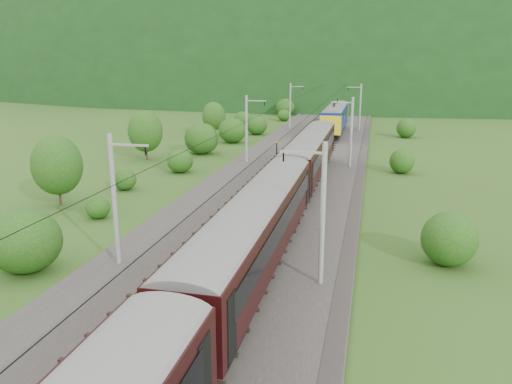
# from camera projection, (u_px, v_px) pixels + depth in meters

# --- Properties ---
(ground) EXTENTS (600.00, 600.00, 0.00)m
(ground) POSITION_uv_depth(u_px,v_px,m) (215.00, 277.00, 29.47)
(ground) COLOR #2B4B17
(ground) RESTS_ON ground
(railbed) EXTENTS (14.00, 220.00, 0.30)m
(railbed) POSITION_uv_depth(u_px,v_px,m) (254.00, 222.00, 38.84)
(railbed) COLOR #38332D
(railbed) RESTS_ON ground
(track_left) EXTENTS (2.40, 220.00, 0.27)m
(track_left) POSITION_uv_depth(u_px,v_px,m) (225.00, 218.00, 39.31)
(track_left) COLOR brown
(track_left) RESTS_ON railbed
(track_right) EXTENTS (2.40, 220.00, 0.27)m
(track_right) POSITION_uv_depth(u_px,v_px,m) (285.00, 222.00, 38.25)
(track_right) COLOR brown
(track_right) RESTS_ON railbed
(catenary_left) EXTENTS (2.54, 192.28, 8.00)m
(catenary_left) POSITION_uv_depth(u_px,v_px,m) (247.00, 128.00, 59.75)
(catenary_left) COLOR gray
(catenary_left) RESTS_ON railbed
(catenary_right) EXTENTS (2.54, 192.28, 8.00)m
(catenary_right) POSITION_uv_depth(u_px,v_px,m) (351.00, 131.00, 57.05)
(catenary_right) COLOR gray
(catenary_right) RESTS_ON railbed
(overhead_wires) EXTENTS (4.83, 198.00, 0.03)m
(overhead_wires) POSITION_uv_depth(u_px,v_px,m) (254.00, 134.00, 37.04)
(overhead_wires) COLOR black
(overhead_wires) RESTS_ON ground
(mountain_main) EXTENTS (504.00, 360.00, 244.00)m
(mountain_main) POSITION_uv_depth(u_px,v_px,m) (360.00, 82.00, 273.97)
(mountain_main) COLOR black
(mountain_main) RESTS_ON ground
(mountain_ridge) EXTENTS (336.00, 280.00, 132.00)m
(mountain_ridge) POSITION_uv_depth(u_px,v_px,m) (181.00, 78.00, 338.08)
(mountain_ridge) COLOR black
(mountain_ridge) RESTS_ON ground
(train) EXTENTS (3.18, 151.63, 5.54)m
(train) POSITION_uv_depth(u_px,v_px,m) (173.00, 327.00, 16.81)
(train) COLOR black
(train) RESTS_ON ground
(hazard_post_near) EXTENTS (0.18, 0.18, 1.64)m
(hazard_post_near) POSITION_uv_depth(u_px,v_px,m) (318.00, 127.00, 85.99)
(hazard_post_near) COLOR red
(hazard_post_near) RESTS_ON railbed
(hazard_post_far) EXTENTS (0.15, 0.15, 1.39)m
(hazard_post_far) POSITION_uv_depth(u_px,v_px,m) (323.00, 128.00, 84.89)
(hazard_post_far) COLOR red
(hazard_post_far) RESTS_ON railbed
(signal) EXTENTS (0.23, 0.23, 2.10)m
(signal) POSITION_uv_depth(u_px,v_px,m) (277.00, 148.00, 63.18)
(signal) COLOR black
(signal) RESTS_ON railbed
(vegetation_left) EXTENTS (13.60, 147.40, 6.26)m
(vegetation_left) POSITION_uv_depth(u_px,v_px,m) (138.00, 163.00, 49.99)
(vegetation_left) COLOR #174813
(vegetation_left) RESTS_ON ground
(vegetation_right) EXTENTS (6.35, 98.47, 3.07)m
(vegetation_right) POSITION_uv_depth(u_px,v_px,m) (418.00, 196.00, 41.61)
(vegetation_right) COLOR #174813
(vegetation_right) RESTS_ON ground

